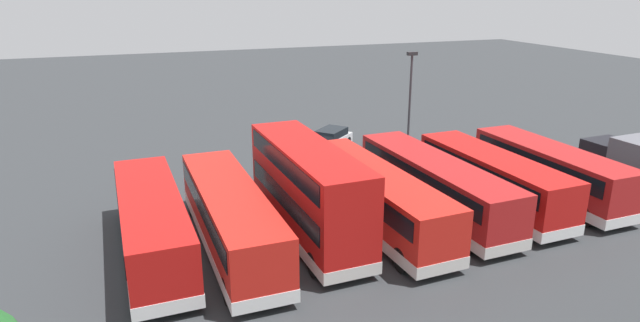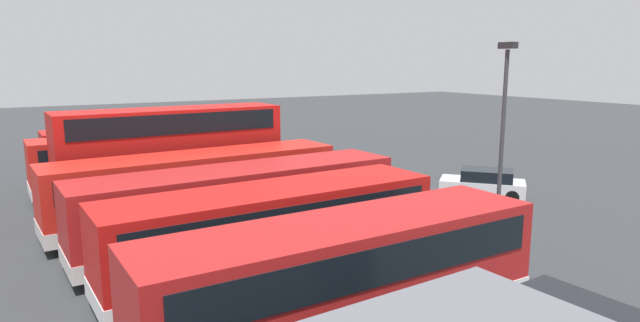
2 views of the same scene
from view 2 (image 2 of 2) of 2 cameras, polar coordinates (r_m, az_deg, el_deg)
The scene contains 10 objects.
ground_plane at distance 27.50m, azimuth 6.37°, elevation -3.63°, with size 140.00×140.00×0.00m, color #2D3033.
bus_single_deck_near_end at distance 13.28m, azimuth 2.87°, elevation -11.85°, with size 2.78×10.39×2.95m.
bus_single_deck_second at distance 16.50m, azimuth -4.89°, elevation -7.36°, with size 2.90×10.48×2.95m.
bus_single_deck_third at distance 19.62m, azimuth -8.27°, elevation -4.53°, with size 3.01×11.90×2.95m.
bus_single_deck_fourth at distance 22.84m, azimuth -12.78°, elevation -2.54°, with size 3.15×12.03×2.95m.
bus_double_decker_fifth at distance 25.99m, azimuth -15.32°, elevation 0.75°, with size 2.92×10.22×4.55m.
bus_single_deck_sixth at distance 29.69m, azimuth -17.04°, elevation 0.22°, with size 2.76×11.92×2.95m.
bus_single_deck_seventh at distance 33.07m, azimuth -17.68°, elevation 1.19°, with size 2.83×11.17×2.95m.
car_hatchback_silver at distance 27.98m, azimuth 16.84°, elevation -2.30°, with size 4.22×4.00×1.43m.
lamp_post_tall at distance 21.67m, azimuth 18.74°, elevation 3.79°, with size 0.70×0.30×7.36m.
Camera 2 is at (-21.18, 16.22, 6.65)m, focal length 30.36 mm.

